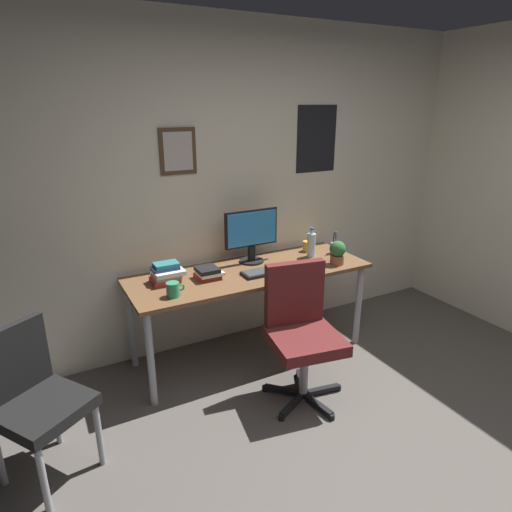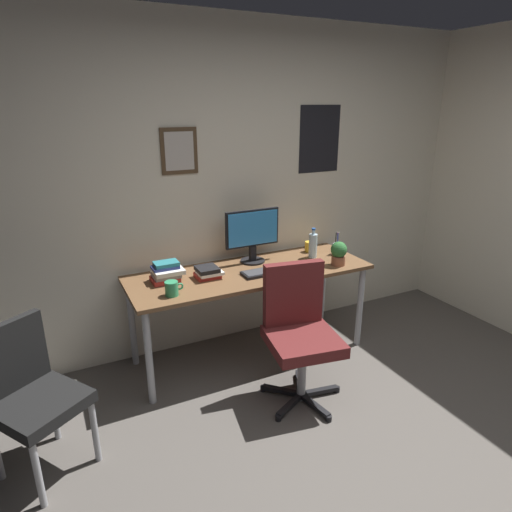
{
  "view_description": "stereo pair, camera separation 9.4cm",
  "coord_description": "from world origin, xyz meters",
  "px_view_note": "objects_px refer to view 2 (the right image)",
  "views": [
    {
      "loc": [
        -1.61,
        -1.12,
        1.97
      ],
      "look_at": [
        -0.14,
        1.64,
        0.89
      ],
      "focal_mm": 31.12,
      "sensor_mm": 36.0,
      "label": 1
    },
    {
      "loc": [
        -1.53,
        -1.16,
        1.97
      ],
      "look_at": [
        -0.14,
        1.64,
        0.89
      ],
      "focal_mm": 31.12,
      "sensor_mm": 36.0,
      "label": 2
    }
  ],
  "objects_px": {
    "potted_plant": "(339,253)",
    "coffee_mug_near": "(309,247)",
    "coffee_mug_far": "(172,289)",
    "pen_cup": "(337,248)",
    "office_chair": "(299,327)",
    "keyboard": "(269,271)",
    "monitor": "(252,234)",
    "side_chair": "(30,391)",
    "computer_mouse": "(301,264)",
    "book_stack_right": "(166,273)",
    "book_stack_left": "(208,272)",
    "water_bottle": "(313,245)"
  },
  "relations": [
    {
      "from": "office_chair",
      "to": "keyboard",
      "type": "distance_m",
      "value": 0.56
    },
    {
      "from": "side_chair",
      "to": "coffee_mug_far",
      "type": "height_order",
      "value": "side_chair"
    },
    {
      "from": "coffee_mug_near",
      "to": "book_stack_left",
      "type": "height_order",
      "value": "coffee_mug_near"
    },
    {
      "from": "keyboard",
      "to": "book_stack_left",
      "type": "xyz_separation_m",
      "value": [
        -0.46,
        0.11,
        0.03
      ]
    },
    {
      "from": "computer_mouse",
      "to": "coffee_mug_near",
      "type": "relative_size",
      "value": 0.96
    },
    {
      "from": "office_chair",
      "to": "potted_plant",
      "type": "relative_size",
      "value": 4.87
    },
    {
      "from": "coffee_mug_near",
      "to": "coffee_mug_far",
      "type": "distance_m",
      "value": 1.39
    },
    {
      "from": "computer_mouse",
      "to": "office_chair",
      "type": "bearing_deg",
      "value": -122.8
    },
    {
      "from": "monitor",
      "to": "coffee_mug_far",
      "type": "bearing_deg",
      "value": -155.05
    },
    {
      "from": "keyboard",
      "to": "coffee_mug_far",
      "type": "relative_size",
      "value": 3.37
    },
    {
      "from": "computer_mouse",
      "to": "coffee_mug_far",
      "type": "height_order",
      "value": "coffee_mug_far"
    },
    {
      "from": "book_stack_left",
      "to": "potted_plant",
      "type": "bearing_deg",
      "value": -11.18
    },
    {
      "from": "book_stack_left",
      "to": "keyboard",
      "type": "bearing_deg",
      "value": -13.49
    },
    {
      "from": "office_chair",
      "to": "book_stack_right",
      "type": "bearing_deg",
      "value": 135.45
    },
    {
      "from": "potted_plant",
      "to": "keyboard",
      "type": "bearing_deg",
      "value": 170.69
    },
    {
      "from": "monitor",
      "to": "coffee_mug_far",
      "type": "height_order",
      "value": "monitor"
    },
    {
      "from": "potted_plant",
      "to": "coffee_mug_near",
      "type": "bearing_deg",
      "value": 93.08
    },
    {
      "from": "side_chair",
      "to": "computer_mouse",
      "type": "relative_size",
      "value": 7.95
    },
    {
      "from": "side_chair",
      "to": "monitor",
      "type": "relative_size",
      "value": 1.9
    },
    {
      "from": "coffee_mug_far",
      "to": "book_stack_right",
      "type": "xyz_separation_m",
      "value": [
        0.04,
        0.26,
        0.02
      ]
    },
    {
      "from": "coffee_mug_far",
      "to": "book_stack_left",
      "type": "distance_m",
      "value": 0.38
    },
    {
      "from": "water_bottle",
      "to": "potted_plant",
      "type": "xyz_separation_m",
      "value": [
        0.08,
        -0.25,
        -0.0
      ]
    },
    {
      "from": "monitor",
      "to": "computer_mouse",
      "type": "xyz_separation_m",
      "value": [
        0.31,
        -0.27,
        -0.22
      ]
    },
    {
      "from": "book_stack_right",
      "to": "computer_mouse",
      "type": "bearing_deg",
      "value": -9.01
    },
    {
      "from": "office_chair",
      "to": "keyboard",
      "type": "relative_size",
      "value": 2.21
    },
    {
      "from": "monitor",
      "to": "side_chair",
      "type": "bearing_deg",
      "value": -156.85
    },
    {
      "from": "side_chair",
      "to": "coffee_mug_near",
      "type": "bearing_deg",
      "value": 18.09
    },
    {
      "from": "office_chair",
      "to": "coffee_mug_near",
      "type": "bearing_deg",
      "value": 53.6
    },
    {
      "from": "monitor",
      "to": "pen_cup",
      "type": "bearing_deg",
      "value": -11.58
    },
    {
      "from": "potted_plant",
      "to": "computer_mouse",
      "type": "bearing_deg",
      "value": 158.15
    },
    {
      "from": "coffee_mug_far",
      "to": "book_stack_left",
      "type": "xyz_separation_m",
      "value": [
        0.33,
        0.19,
        -0.01
      ]
    },
    {
      "from": "monitor",
      "to": "coffee_mug_far",
      "type": "xyz_separation_m",
      "value": [
        -0.78,
        -0.36,
        -0.19
      ]
    },
    {
      "from": "office_chair",
      "to": "coffee_mug_far",
      "type": "distance_m",
      "value": 0.9
    },
    {
      "from": "side_chair",
      "to": "computer_mouse",
      "type": "xyz_separation_m",
      "value": [
        2.0,
        0.46,
        0.25
      ]
    },
    {
      "from": "side_chair",
      "to": "coffee_mug_far",
      "type": "bearing_deg",
      "value": 21.56
    },
    {
      "from": "computer_mouse",
      "to": "keyboard",
      "type": "bearing_deg",
      "value": -176.93
    },
    {
      "from": "coffee_mug_near",
      "to": "coffee_mug_far",
      "type": "relative_size",
      "value": 0.9
    },
    {
      "from": "coffee_mug_near",
      "to": "book_stack_right",
      "type": "distance_m",
      "value": 1.31
    },
    {
      "from": "side_chair",
      "to": "computer_mouse",
      "type": "height_order",
      "value": "side_chair"
    },
    {
      "from": "office_chair",
      "to": "book_stack_left",
      "type": "bearing_deg",
      "value": 123.62
    },
    {
      "from": "monitor",
      "to": "keyboard",
      "type": "relative_size",
      "value": 1.07
    },
    {
      "from": "coffee_mug_near",
      "to": "coffee_mug_far",
      "type": "xyz_separation_m",
      "value": [
        -1.34,
        -0.38,
        0.01
      ]
    },
    {
      "from": "side_chair",
      "to": "book_stack_right",
      "type": "relative_size",
      "value": 3.81
    },
    {
      "from": "coffee_mug_far",
      "to": "pen_cup",
      "type": "height_order",
      "value": "pen_cup"
    },
    {
      "from": "pen_cup",
      "to": "coffee_mug_near",
      "type": "bearing_deg",
      "value": 136.81
    },
    {
      "from": "keyboard",
      "to": "office_chair",
      "type": "bearing_deg",
      "value": -94.65
    },
    {
      "from": "coffee_mug_far",
      "to": "keyboard",
      "type": "bearing_deg",
      "value": 5.91
    },
    {
      "from": "potted_plant",
      "to": "pen_cup",
      "type": "distance_m",
      "value": 0.28
    },
    {
      "from": "coffee_mug_far",
      "to": "book_stack_left",
      "type": "bearing_deg",
      "value": 30.07
    },
    {
      "from": "coffee_mug_far",
      "to": "potted_plant",
      "type": "xyz_separation_m",
      "value": [
        1.36,
        -0.01,
        0.05
      ]
    }
  ]
}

